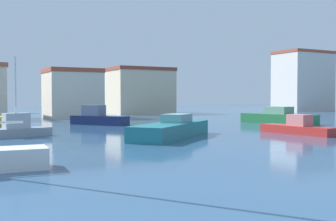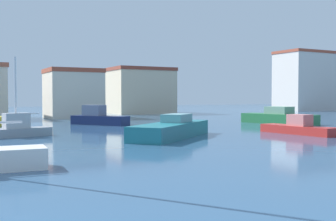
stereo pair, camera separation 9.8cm
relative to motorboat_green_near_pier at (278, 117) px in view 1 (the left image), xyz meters
The scene contains 9 objects.
water 14.61m from the motorboat_green_near_pier, 168.11° to the right, with size 160.00×160.00×0.00m, color #2D5175.
motorboat_green_near_pier is the anchor object (origin of this frame).
motorboat_teal_far_left 16.80m from the motorboat_green_near_pier, 155.87° to the right, with size 7.74×6.87×1.44m.
motorboat_red_distant_east 10.99m from the motorboat_green_near_pier, 126.52° to the right, with size 1.95×5.69×1.34m.
sailboat_grey_outer_mooring 23.97m from the motorboat_green_near_pier, behind, with size 4.54×2.24×5.09m.
motorboat_navy_center_channel 16.95m from the motorboat_green_near_pier, 157.80° to the left, with size 4.37×5.44×1.79m.
warehouse_block 24.53m from the motorboat_green_near_pier, 126.16° to the left, with size 6.30×5.82×5.88m.
harbor_office 28.99m from the motorboat_green_near_pier, 93.97° to the left, with size 9.13×9.61×6.89m.
yacht_club 38.81m from the motorboat_green_near_pier, 40.25° to the left, with size 9.61×6.63×10.75m.
Camera 1 is at (1.60, -6.27, 2.57)m, focal length 43.84 mm.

